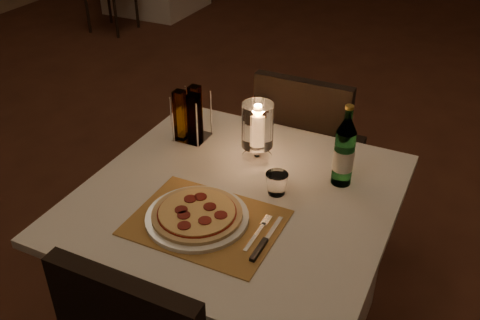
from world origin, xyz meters
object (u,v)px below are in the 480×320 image
at_px(chair_far, 307,144).
at_px(plate, 197,217).
at_px(water_bottle, 344,153).
at_px(tumbler, 277,184).
at_px(hurricane_candle, 258,127).
at_px(pizza, 197,213).
at_px(main_table, 238,274).

bearing_deg(chair_far, plate, -93.20).
relative_size(plate, water_bottle, 1.10).
relative_size(tumbler, hurricane_candle, 0.34).
height_order(chair_far, plate, chair_far).
bearing_deg(water_bottle, pizza, -130.90).
height_order(main_table, tumbler, tumbler).
relative_size(main_table, tumbler, 13.32).
xyz_separation_m(water_bottle, hurricane_candle, (-0.32, 0.02, 0.01)).
relative_size(main_table, plate, 3.12).
bearing_deg(pizza, chair_far, 86.80).
xyz_separation_m(pizza, tumbler, (0.16, 0.24, 0.01)).
xyz_separation_m(tumbler, water_bottle, (0.17, 0.15, 0.08)).
xyz_separation_m(plate, tumbler, (0.16, 0.24, 0.03)).
bearing_deg(pizza, hurricane_candle, 87.48).
bearing_deg(water_bottle, chair_far, 119.89).
xyz_separation_m(chair_far, tumbler, (0.11, -0.66, 0.23)).
relative_size(main_table, hurricane_candle, 4.58).
bearing_deg(tumbler, main_table, -152.88).
bearing_deg(plate, tumbler, 55.39).
bearing_deg(plate, main_table, 74.48).
distance_m(chair_far, hurricane_candle, 0.58).
distance_m(pizza, hurricane_candle, 0.42).
bearing_deg(pizza, tumbler, 55.40).
bearing_deg(chair_far, tumbler, -80.06).
xyz_separation_m(chair_far, hurricane_candle, (-0.03, -0.48, 0.32)).
height_order(chair_far, tumbler, chair_far).
relative_size(water_bottle, hurricane_candle, 1.33).
bearing_deg(pizza, water_bottle, 49.10).
height_order(main_table, pizza, pizza).
bearing_deg(hurricane_candle, chair_far, 86.23).
height_order(main_table, hurricane_candle, hurricane_candle).
distance_m(chair_far, tumbler, 0.70).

